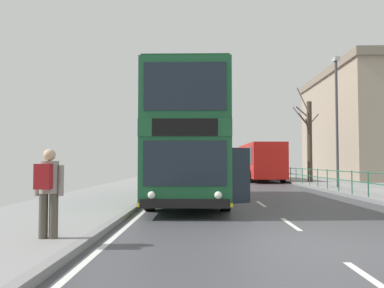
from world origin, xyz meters
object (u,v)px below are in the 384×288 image
(street_lamp_far_side, at_px, (337,111))
(bare_tree_far_00, at_px, (309,139))
(pedestrian_with_backpack, at_px, (48,186))
(background_bus_far_lane, at_px, (260,161))
(double_decker_bus_main, at_px, (190,142))
(background_building_00, at_px, (373,124))

(street_lamp_far_side, relative_size, bare_tree_far_00, 1.04)
(pedestrian_with_backpack, bearing_deg, bare_tree_far_00, 64.06)
(background_bus_far_lane, distance_m, bare_tree_far_00, 5.46)
(double_decker_bus_main, distance_m, street_lamp_far_side, 10.61)
(background_bus_far_lane, distance_m, background_building_00, 13.45)
(double_decker_bus_main, bearing_deg, bare_tree_far_00, 58.32)
(double_decker_bus_main, xyz_separation_m, pedestrian_with_backpack, (-2.34, -8.40, -1.24))
(bare_tree_far_00, relative_size, background_building_00, 0.40)
(double_decker_bus_main, height_order, bare_tree_far_00, bare_tree_far_00)
(pedestrian_with_backpack, height_order, background_building_00, background_building_00)
(street_lamp_far_side, bearing_deg, pedestrian_with_backpack, -124.38)
(background_building_00, bearing_deg, pedestrian_with_backpack, -121.49)
(double_decker_bus_main, distance_m, bare_tree_far_00, 15.71)
(pedestrian_with_backpack, relative_size, background_building_00, 0.09)
(background_bus_far_lane, relative_size, background_building_00, 0.56)
(double_decker_bus_main, xyz_separation_m, bare_tree_far_00, (8.23, 13.34, 0.90))
(double_decker_bus_main, relative_size, background_bus_far_lane, 1.08)
(double_decker_bus_main, height_order, pedestrian_with_backpack, double_decker_bus_main)
(background_bus_far_lane, distance_m, pedestrian_with_backpack, 27.17)
(background_bus_far_lane, bearing_deg, background_building_00, 25.36)
(pedestrian_with_backpack, xyz_separation_m, bare_tree_far_00, (10.57, 21.74, 2.14))
(pedestrian_with_backpack, relative_size, bare_tree_far_00, 0.23)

